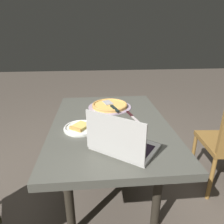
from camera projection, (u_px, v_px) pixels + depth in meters
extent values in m
plane|color=#544A41|center=(111.00, 199.00, 1.78)|extent=(12.00, 12.00, 0.00)
cube|color=#4A4A42|center=(110.00, 125.00, 1.52)|extent=(1.24, 0.84, 0.05)
cylinder|color=black|center=(76.00, 148.00, 1.90)|extent=(0.06, 0.06, 0.68)
cylinder|color=black|center=(69.00, 196.00, 1.35)|extent=(0.06, 0.06, 0.68)
cylinder|color=black|center=(139.00, 145.00, 1.95)|extent=(0.06, 0.06, 0.68)
cylinder|color=black|center=(158.00, 191.00, 1.40)|extent=(0.06, 0.06, 0.68)
cube|color=#BAB8B3|center=(125.00, 146.00, 1.18)|extent=(0.40, 0.42, 0.02)
cube|color=black|center=(125.00, 145.00, 1.18)|extent=(0.30, 0.33, 0.00)
cube|color=#BAB8B3|center=(114.00, 137.00, 1.04)|extent=(0.21, 0.28, 0.22)
cube|color=#344B96|center=(114.00, 136.00, 1.04)|extent=(0.19, 0.25, 0.20)
cylinder|color=silver|center=(81.00, 128.00, 1.40)|extent=(0.23, 0.23, 0.01)
torus|color=white|center=(81.00, 127.00, 1.40)|extent=(0.22, 0.22, 0.01)
cube|color=#DABA5A|center=(81.00, 126.00, 1.39)|extent=(0.15, 0.14, 0.02)
cube|color=#BE8C43|center=(75.00, 129.00, 1.35)|extent=(0.07, 0.09, 0.03)
cylinder|color=#A894AB|center=(110.00, 107.00, 1.80)|extent=(0.37, 0.37, 0.01)
cylinder|color=#DFAD54|center=(110.00, 106.00, 1.80)|extent=(0.30, 0.30, 0.02)
torus|color=tan|center=(110.00, 105.00, 1.79)|extent=(0.31, 0.31, 0.02)
cube|color=#B5B2B5|center=(108.00, 102.00, 1.83)|extent=(0.13, 0.10, 0.00)
cube|color=black|center=(115.00, 108.00, 1.69)|extent=(0.14, 0.06, 0.01)
cube|color=beige|center=(135.00, 119.00, 1.56)|extent=(0.18, 0.06, 0.00)
cube|color=black|center=(130.00, 114.00, 1.65)|extent=(0.10, 0.04, 0.01)
cylinder|color=brown|center=(193.00, 153.00, 2.07)|extent=(0.03, 0.03, 0.41)
cylinder|color=brown|center=(211.00, 179.00, 1.71)|extent=(0.03, 0.03, 0.41)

